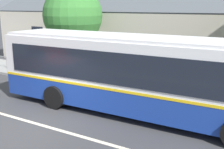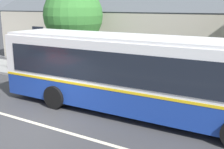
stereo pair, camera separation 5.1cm
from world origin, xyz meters
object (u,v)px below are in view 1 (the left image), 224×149
at_px(transit_bus, 140,73).
at_px(bike_rack, 1,59).
at_px(bench_by_building, 34,66).
at_px(street_tree_secondary, 72,17).

xyz_separation_m(transit_bus, bike_rack, (-11.76, 2.67, -1.01)).
distance_m(bench_by_building, bike_rack, 3.09).
bearing_deg(bench_by_building, transit_bus, -17.20).
relative_size(bench_by_building, street_tree_secondary, 0.29).
xyz_separation_m(transit_bus, bench_by_building, (-8.68, 2.69, -1.13)).
xyz_separation_m(bench_by_building, street_tree_secondary, (2.53, 0.87, 3.07)).
bearing_deg(street_tree_secondary, bench_by_building, -160.93).
distance_m(transit_bus, street_tree_secondary, 7.37).
height_order(transit_bus, street_tree_secondary, street_tree_secondary).
xyz_separation_m(street_tree_secondary, bike_rack, (-5.61, -0.89, -2.95)).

